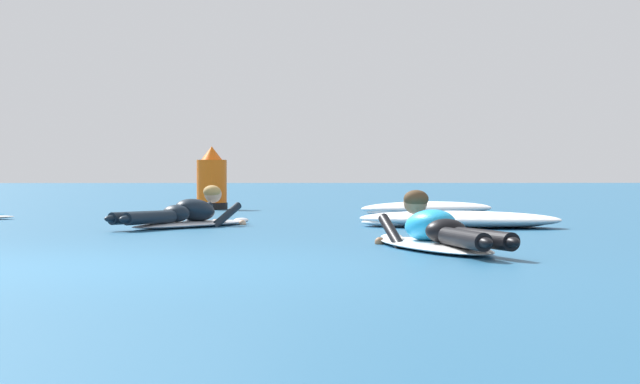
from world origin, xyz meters
The scene contains 6 objects.
ground_plane centered at (0.00, 10.00, 0.00)m, with size 120.00×120.00×0.00m, color #235B84.
surfer_near centered at (2.58, 1.69, 0.13)m, with size 1.04×2.72×0.53m.
surfer_far centered at (0.20, 5.88, 0.14)m, with size 1.69×2.33×0.54m.
whitewater_mid_left centered at (3.55, 9.82, 0.10)m, with size 2.39×1.73×0.21m.
whitewater_mid_right centered at (3.40, 5.76, 0.09)m, with size 2.67×1.98×0.19m.
channel_marker_buoy centered at (0.11, 12.71, 0.45)m, with size 0.56×0.56×1.11m.
Camera 1 is at (1.27, -7.89, 0.63)m, focal length 65.57 mm.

